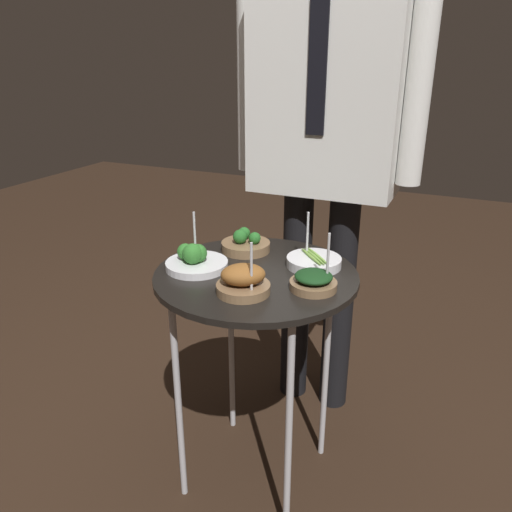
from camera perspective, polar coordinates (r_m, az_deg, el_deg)
The scene contains 8 objects.
ground_plane at distance 1.83m, azimuth 0.00°, elevation -23.34°, with size 8.00×8.00×0.00m, color black.
serving_cart at distance 1.44m, azimuth 0.00°, elevation -4.35°, with size 0.58×0.58×0.73m.
bowl_broccoli_front_center at distance 1.56m, azimuth -1.20°, elevation 1.37°, with size 0.15×0.15×0.07m.
bowl_roast_front_right at distance 1.28m, azimuth -1.47°, elevation -2.87°, with size 0.14×0.14×0.15m.
bowl_asparagus_front_left at distance 1.45m, azimuth 6.63°, elevation -0.61°, with size 0.16×0.16×0.15m.
bowl_broccoli_near_rim at distance 1.44m, azimuth -6.95°, elevation -0.39°, with size 0.18×0.18×0.15m.
bowl_spinach_mid_left at distance 1.31m, azimuth 6.60°, elevation -2.85°, with size 0.12×0.12×0.16m.
waiter_figure at distance 1.73m, azimuth 8.03°, elevation 15.21°, with size 0.64×0.24×1.75m.
Camera 1 is at (0.53, -1.18, 1.30)m, focal length 35.00 mm.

